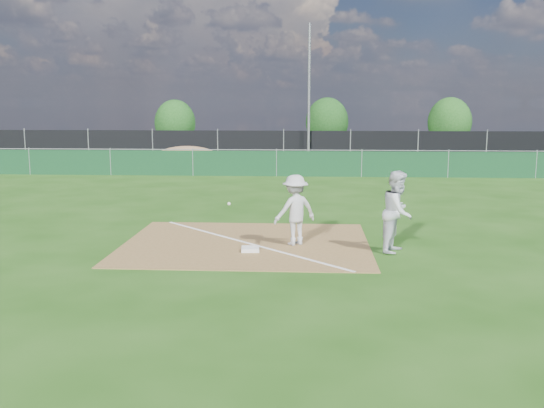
{
  "coord_description": "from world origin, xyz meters",
  "views": [
    {
      "loc": [
        1.51,
        -13.5,
        3.42
      ],
      "look_at": [
        0.63,
        1.0,
        1.0
      ],
      "focal_mm": 40.0,
      "sensor_mm": 36.0,
      "label": 1
    }
  ],
  "objects_px": {
    "first_base": "(250,249)",
    "play_at_first": "(295,210)",
    "car_left": "(216,143)",
    "tree_right": "(450,122)",
    "car_right": "(362,144)",
    "car_mid": "(248,144)",
    "runner": "(398,212)",
    "tree_left": "(175,123)",
    "tree_mid": "(327,122)",
    "light_pole": "(309,93)"
  },
  "relations": [
    {
      "from": "play_at_first",
      "to": "tree_mid",
      "type": "bearing_deg",
      "value": 87.02
    },
    {
      "from": "light_pole",
      "to": "car_right",
      "type": "height_order",
      "value": "light_pole"
    },
    {
      "from": "car_left",
      "to": "car_right",
      "type": "bearing_deg",
      "value": -75.98
    },
    {
      "from": "tree_mid",
      "to": "tree_left",
      "type": "bearing_deg",
      "value": -177.48
    },
    {
      "from": "car_left",
      "to": "tree_left",
      "type": "bearing_deg",
      "value": 45.08
    },
    {
      "from": "car_left",
      "to": "tree_right",
      "type": "distance_m",
      "value": 18.34
    },
    {
      "from": "light_pole",
      "to": "car_mid",
      "type": "xyz_separation_m",
      "value": [
        -4.05,
        4.43,
        -3.31
      ]
    },
    {
      "from": "runner",
      "to": "play_at_first",
      "type": "bearing_deg",
      "value": 100.41
    },
    {
      "from": "runner",
      "to": "tree_left",
      "type": "distance_m",
      "value": 35.08
    },
    {
      "from": "runner",
      "to": "car_right",
      "type": "height_order",
      "value": "runner"
    },
    {
      "from": "car_right",
      "to": "tree_left",
      "type": "height_order",
      "value": "tree_left"
    },
    {
      "from": "play_at_first",
      "to": "tree_right",
      "type": "xyz_separation_m",
      "value": [
        11.04,
        32.86,
        1.13
      ]
    },
    {
      "from": "first_base",
      "to": "tree_mid",
      "type": "bearing_deg",
      "value": 85.34
    },
    {
      "from": "play_at_first",
      "to": "tree_left",
      "type": "distance_m",
      "value": 33.8
    },
    {
      "from": "light_pole",
      "to": "runner",
      "type": "bearing_deg",
      "value": -84.67
    },
    {
      "from": "first_base",
      "to": "car_right",
      "type": "bearing_deg",
      "value": 79.67
    },
    {
      "from": "tree_mid",
      "to": "tree_right",
      "type": "xyz_separation_m",
      "value": [
        9.33,
        0.08,
        0.01
      ]
    },
    {
      "from": "play_at_first",
      "to": "light_pole",
      "type": "bearing_deg",
      "value": 89.2
    },
    {
      "from": "tree_left",
      "to": "tree_right",
      "type": "xyz_separation_m",
      "value": [
        21.07,
        0.59,
        0.09
      ]
    },
    {
      "from": "runner",
      "to": "tree_left",
      "type": "bearing_deg",
      "value": 43.77
    },
    {
      "from": "car_left",
      "to": "tree_mid",
      "type": "bearing_deg",
      "value": -35.36
    },
    {
      "from": "first_base",
      "to": "car_left",
      "type": "height_order",
      "value": "car_left"
    },
    {
      "from": "runner",
      "to": "car_mid",
      "type": "height_order",
      "value": "runner"
    },
    {
      "from": "tree_left",
      "to": "tree_right",
      "type": "distance_m",
      "value": 21.08
    },
    {
      "from": "runner",
      "to": "light_pole",
      "type": "bearing_deg",
      "value": 28.35
    },
    {
      "from": "runner",
      "to": "tree_mid",
      "type": "height_order",
      "value": "tree_mid"
    },
    {
      "from": "car_left",
      "to": "tree_left",
      "type": "relative_size",
      "value": 1.29
    },
    {
      "from": "play_at_first",
      "to": "car_left",
      "type": "distance_m",
      "value": 26.49
    },
    {
      "from": "light_pole",
      "to": "car_left",
      "type": "relative_size",
      "value": 1.67
    },
    {
      "from": "first_base",
      "to": "play_at_first",
      "type": "bearing_deg",
      "value": 35.59
    },
    {
      "from": "car_left",
      "to": "car_mid",
      "type": "height_order",
      "value": "car_left"
    },
    {
      "from": "first_base",
      "to": "play_at_first",
      "type": "xyz_separation_m",
      "value": [
        1.02,
        0.73,
        0.81
      ]
    },
    {
      "from": "first_base",
      "to": "car_left",
      "type": "distance_m",
      "value": 27.01
    },
    {
      "from": "car_right",
      "to": "first_base",
      "type": "bearing_deg",
      "value": 155.41
    },
    {
      "from": "light_pole",
      "to": "tree_left",
      "type": "distance_m",
      "value": 14.88
    },
    {
      "from": "car_mid",
      "to": "car_left",
      "type": "bearing_deg",
      "value": 117.58
    },
    {
      "from": "light_pole",
      "to": "first_base",
      "type": "xyz_separation_m",
      "value": [
        -1.33,
        -22.51,
        -3.94
      ]
    },
    {
      "from": "car_left",
      "to": "tree_left",
      "type": "xyz_separation_m",
      "value": [
        -4.18,
        6.43,
        1.09
      ]
    },
    {
      "from": "play_at_first",
      "to": "runner",
      "type": "bearing_deg",
      "value": -12.61
    },
    {
      "from": "car_mid",
      "to": "runner",
      "type": "bearing_deg",
      "value": -149.56
    },
    {
      "from": "light_pole",
      "to": "car_right",
      "type": "relative_size",
      "value": 1.61
    },
    {
      "from": "runner",
      "to": "car_right",
      "type": "bearing_deg",
      "value": 19.82
    },
    {
      "from": "light_pole",
      "to": "runner",
      "type": "height_order",
      "value": "light_pole"
    },
    {
      "from": "car_left",
      "to": "light_pole",
      "type": "bearing_deg",
      "value": -111.24
    },
    {
      "from": "tree_right",
      "to": "car_right",
      "type": "bearing_deg",
      "value": -136.91
    },
    {
      "from": "light_pole",
      "to": "tree_right",
      "type": "bearing_deg",
      "value": 45.92
    },
    {
      "from": "tree_mid",
      "to": "car_mid",
      "type": "bearing_deg",
      "value": -129.67
    },
    {
      "from": "light_pole",
      "to": "car_right",
      "type": "distance_m",
      "value": 6.53
    },
    {
      "from": "tree_mid",
      "to": "play_at_first",
      "type": "bearing_deg",
      "value": -92.98
    },
    {
      "from": "light_pole",
      "to": "tree_mid",
      "type": "height_order",
      "value": "light_pole"
    }
  ]
}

